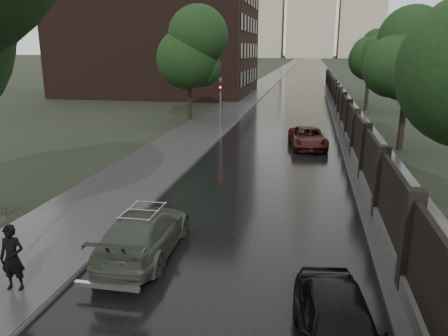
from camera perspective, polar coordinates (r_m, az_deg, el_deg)
road at (r=195.81m, az=10.79°, el=13.33°), size 8.00×420.00×0.02m
sidewalk_left at (r=195.96m, az=8.99°, el=13.43°), size 4.00×420.00×0.16m
verge_right at (r=195.83m, az=12.44°, el=13.25°), size 3.00×420.00×0.08m
fence_right at (r=38.14m, az=15.08°, el=7.32°), size 0.45×75.72×2.70m
tree_left_far at (r=37.08m, az=-4.64°, el=14.14°), size 4.25×4.25×7.39m
tree_right_b at (r=28.28m, az=22.91°, el=12.07°), size 4.08×4.08×7.01m
tree_right_c at (r=46.06m, az=18.50°, el=13.28°), size 4.08×4.08×7.01m
traffic_light at (r=31.54m, az=-0.44°, el=8.80°), size 0.16×0.32×4.00m
brick_building at (r=61.19m, az=-8.44°, el=18.94°), size 24.00×18.00×20.00m
volga_sedan at (r=13.37m, az=-10.40°, el=-8.32°), size 2.04×4.71×1.35m
car_right_near at (r=9.44m, az=14.75°, el=-19.45°), size 2.08×4.14×1.35m
car_right_far at (r=27.65m, az=10.86°, el=3.89°), size 2.70×4.79×1.26m
pedestrian_umbrella at (r=11.81m, az=-26.44°, el=-6.47°), size 1.09×1.11×2.65m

